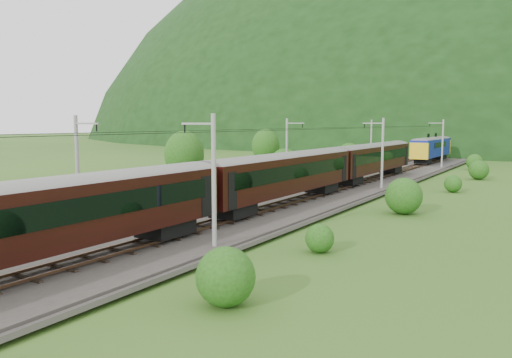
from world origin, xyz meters
The scene contains 15 objects.
ground centered at (0.00, 0.00, 0.00)m, with size 600.00×600.00×0.00m, color #305A1C.
railbed centered at (0.00, 10.00, 0.15)m, with size 14.00×220.00×0.30m, color #38332D.
track_left centered at (-2.40, 10.00, 0.37)m, with size 2.40×220.00×0.27m.
track_right centered at (2.40, 10.00, 0.37)m, with size 2.40×220.00×0.27m.
catenary_left centered at (-6.12, 32.00, 4.50)m, with size 2.54×192.28×8.00m.
catenary_right centered at (6.12, 32.00, 4.50)m, with size 2.54×192.28×8.00m.
overhead_wires centered at (0.00, 10.00, 7.10)m, with size 4.83×198.00×0.03m.
mountain_main centered at (0.00, 260.00, 0.00)m, with size 504.00×360.00×244.00m, color black.
mountain_ridge centered at (-120.00, 300.00, 0.00)m, with size 336.00×280.00×132.00m, color black.
train centered at (2.40, 15.83, 3.72)m, with size 3.16×126.81×5.51m.
hazard_post_near centered at (-0.61, 43.52, 1.05)m, with size 0.16×0.16×1.50m, color red.
hazard_post_far centered at (0.70, 28.09, 1.00)m, with size 0.15×0.15×1.40m, color red.
signal centered at (-3.93, 51.09, 1.55)m, with size 0.23×0.23×2.12m.
vegetation_left centered at (-14.16, 15.05, 2.94)m, with size 13.22×144.95×7.02m.
vegetation_right centered at (12.56, 15.06, 1.18)m, with size 5.35×107.45×2.81m.
Camera 1 is at (24.07, -23.82, 7.75)m, focal length 35.00 mm.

